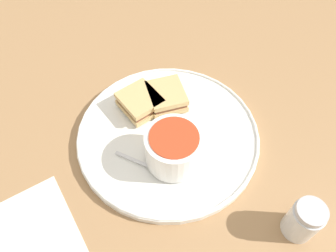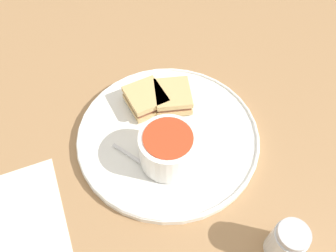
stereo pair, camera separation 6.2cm
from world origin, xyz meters
TOP-DOWN VIEW (x-y plane):
  - ground_plane at (0.00, 0.00)m, footprint 2.40×2.40m
  - plate at (0.00, 0.00)m, footprint 0.35×0.35m
  - soup_bowl at (-0.04, -0.04)m, footprint 0.10×0.10m
  - spoon at (-0.08, -0.03)m, footprint 0.04×0.11m
  - sandwich_half_near at (0.06, 0.05)m, footprint 0.10×0.10m
  - sandwich_half_far at (0.01, 0.08)m, footprint 0.09×0.09m
  - salt_shaker at (-0.01, -0.28)m, footprint 0.05×0.05m

SIDE VIEW (x-z plane):
  - ground_plane at x=0.00m, z-range 0.00..0.00m
  - plate at x=0.00m, z-range 0.00..0.02m
  - spoon at x=-0.08m, z-range 0.02..0.03m
  - sandwich_half_near at x=0.06m, z-range 0.02..0.05m
  - sandwich_half_far at x=0.01m, z-range 0.02..0.05m
  - salt_shaker at x=-0.01m, z-range 0.00..0.08m
  - soup_bowl at x=-0.04m, z-range 0.02..0.09m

